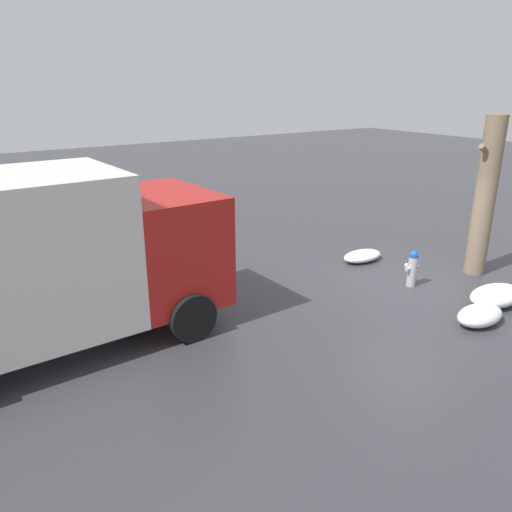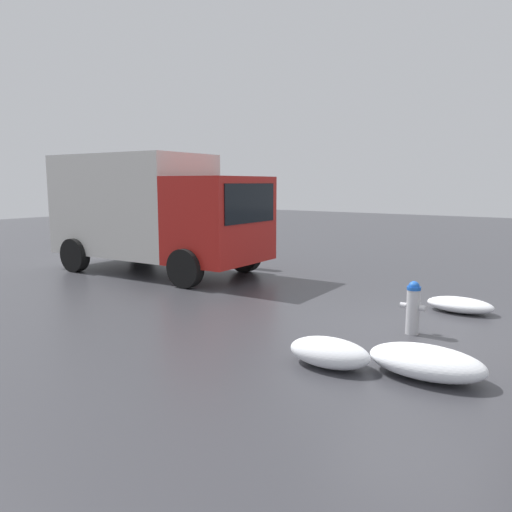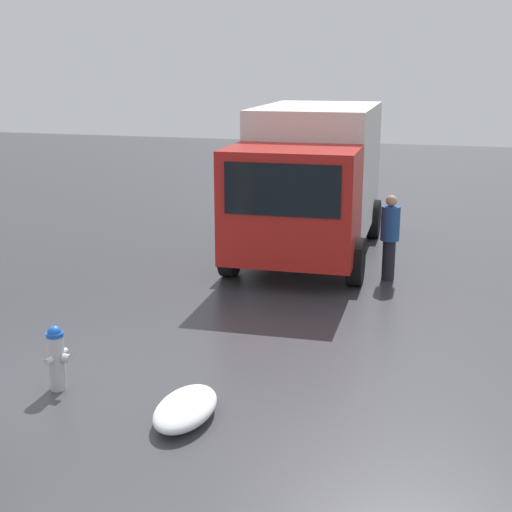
# 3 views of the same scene
# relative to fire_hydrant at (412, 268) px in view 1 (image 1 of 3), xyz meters

# --- Properties ---
(ground_plane) EXTENTS (60.00, 60.00, 0.00)m
(ground_plane) POSITION_rel_fire_hydrant_xyz_m (0.00, 0.00, -0.44)
(ground_plane) COLOR #38383D
(fire_hydrant) EXTENTS (0.41, 0.31, 0.85)m
(fire_hydrant) POSITION_rel_fire_hydrant_xyz_m (0.00, 0.00, 0.00)
(fire_hydrant) COLOR #B7B7BC
(fire_hydrant) RESTS_ON ground_plane
(tree_trunk) EXTENTS (0.73, 0.48, 3.79)m
(tree_trunk) POSITION_rel_fire_hydrant_xyz_m (-1.98, 0.32, 1.47)
(tree_trunk) COLOR #7F6B51
(tree_trunk) RESTS_ON ground_plane
(delivery_truck) EXTENTS (5.98, 2.88, 3.11)m
(delivery_truck) POSITION_rel_fire_hydrant_xyz_m (7.51, -1.69, 1.24)
(delivery_truck) COLOR red
(delivery_truck) RESTS_ON ground_plane
(pedestrian) EXTENTS (0.36, 0.36, 1.63)m
(pedestrian) POSITION_rel_fire_hydrant_xyz_m (5.95, -3.53, 0.45)
(pedestrian) COLOR #23232D
(pedestrian) RESTS_ON ground_plane
(snow_pile_by_hydrant) EXTENTS (1.10, 0.65, 0.37)m
(snow_pile_by_hydrant) POSITION_rel_fire_hydrant_xyz_m (0.45, 2.03, -0.25)
(snow_pile_by_hydrant) COLOR white
(snow_pile_by_hydrant) RESTS_ON ground_plane
(snow_pile_curbside) EXTENTS (1.18, 0.65, 0.27)m
(snow_pile_curbside) POSITION_rel_fire_hydrant_xyz_m (-0.30, -1.84, -0.30)
(snow_pile_curbside) COLOR white
(snow_pile_curbside) RESTS_ON ground_plane
(snow_pile_by_tree) EXTENTS (1.42, 0.82, 0.38)m
(snow_pile_by_tree) POSITION_rel_fire_hydrant_xyz_m (-0.70, 1.67, -0.25)
(snow_pile_by_tree) COLOR white
(snow_pile_by_tree) RESTS_ON ground_plane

